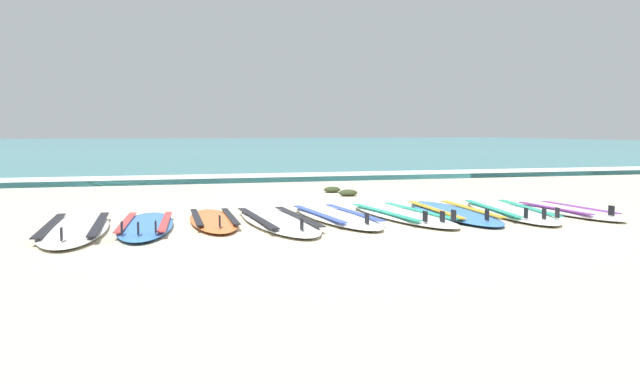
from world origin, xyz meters
name	(u,v)px	position (x,y,z in m)	size (l,w,h in m)	color
ground_plane	(324,219)	(0.00, 0.00, 0.00)	(80.00, 80.00, 0.00)	#C1B599
sea	(156,145)	(0.00, 35.43, 0.05)	(80.00, 60.00, 0.10)	teal
wave_foam_strip	(237,178)	(0.00, 5.96, 0.06)	(80.00, 1.07, 0.11)	white
surfboard_0	(75,228)	(-2.63, -0.21, 0.04)	(0.76, 2.56, 0.18)	white
surfboard_1	(146,225)	(-1.95, -0.20, 0.04)	(0.78, 2.21, 0.18)	#3875CC
surfboard_2	(214,220)	(-1.23, 0.02, 0.04)	(0.60, 2.01, 0.18)	orange
surfboard_3	(277,220)	(-0.58, -0.21, 0.04)	(0.65, 2.51, 0.18)	white
surfboard_4	(336,216)	(0.12, -0.05, 0.04)	(0.68, 2.34, 0.18)	silver
surfboard_5	(402,214)	(0.89, -0.11, 0.04)	(0.73, 2.42, 0.18)	white
surfboard_6	(452,212)	(1.55, -0.07, 0.04)	(0.87, 2.52, 0.18)	#3875CC
surfboard_7	(509,211)	(2.26, -0.15, 0.04)	(1.08, 2.58, 0.18)	white
surfboard_8	(567,211)	(2.93, -0.32, 0.04)	(0.51, 1.97, 0.18)	white
seaweed_clump_near_shoreline	(348,193)	(1.13, 2.50, 0.05)	(0.29, 0.23, 0.10)	#2D381E
seaweed_clump_mid_sand	(332,190)	(1.07, 3.12, 0.05)	(0.27, 0.22, 0.09)	#2D381E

